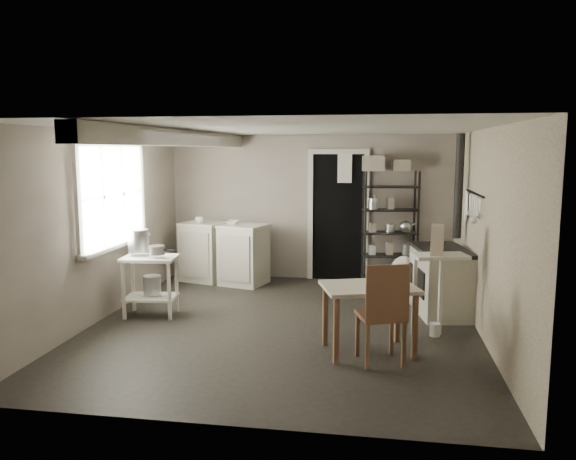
# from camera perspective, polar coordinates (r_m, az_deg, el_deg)

# --- Properties ---
(floor) EXTENTS (5.00, 5.00, 0.00)m
(floor) POSITION_cam_1_polar(r_m,az_deg,el_deg) (6.77, -0.41, -9.61)
(floor) COLOR black
(floor) RESTS_ON ground
(ceiling) EXTENTS (5.00, 5.00, 0.00)m
(ceiling) POSITION_cam_1_polar(r_m,az_deg,el_deg) (6.45, -0.43, 10.23)
(ceiling) COLOR silver
(ceiling) RESTS_ON wall_back
(wall_back) EXTENTS (4.50, 0.02, 2.30)m
(wall_back) POSITION_cam_1_polar(r_m,az_deg,el_deg) (8.97, 2.24, 2.28)
(wall_back) COLOR #9E9386
(wall_back) RESTS_ON ground
(wall_front) EXTENTS (4.50, 0.02, 2.30)m
(wall_front) POSITION_cam_1_polar(r_m,az_deg,el_deg) (4.11, -6.25, -4.78)
(wall_front) COLOR #9E9386
(wall_front) RESTS_ON ground
(wall_left) EXTENTS (0.02, 5.00, 2.30)m
(wall_left) POSITION_cam_1_polar(r_m,az_deg,el_deg) (7.23, -18.28, 0.46)
(wall_left) COLOR #9E9386
(wall_left) RESTS_ON ground
(wall_right) EXTENTS (0.02, 5.00, 2.30)m
(wall_right) POSITION_cam_1_polar(r_m,az_deg,el_deg) (6.53, 19.44, -0.38)
(wall_right) COLOR #9E9386
(wall_right) RESTS_ON ground
(window) EXTENTS (0.12, 1.76, 1.28)m
(window) POSITION_cam_1_polar(r_m,az_deg,el_deg) (7.36, -17.48, 3.36)
(window) COLOR silver
(window) RESTS_ON wall_left
(doorway) EXTENTS (0.96, 0.10, 2.08)m
(doorway) POSITION_cam_1_polar(r_m,az_deg,el_deg) (8.92, 5.08, 1.25)
(doorway) COLOR silver
(doorway) RESTS_ON ground
(ceiling_beam) EXTENTS (0.18, 5.00, 0.18)m
(ceiling_beam) POSITION_cam_1_polar(r_m,az_deg,el_deg) (6.76, -10.65, 9.15)
(ceiling_beam) COLOR silver
(ceiling_beam) RESTS_ON ceiling
(wallpaper_panel) EXTENTS (0.01, 5.00, 2.30)m
(wallpaper_panel) POSITION_cam_1_polar(r_m,az_deg,el_deg) (6.53, 19.35, -0.38)
(wallpaper_panel) COLOR #B8AF96
(wallpaper_panel) RESTS_ON wall_right
(utensil_rail) EXTENTS (0.06, 1.20, 0.44)m
(utensil_rail) POSITION_cam_1_polar(r_m,az_deg,el_deg) (7.07, 18.26, 3.55)
(utensil_rail) COLOR silver
(utensil_rail) RESTS_ON wall_right
(prep_table) EXTENTS (0.71, 0.54, 0.75)m
(prep_table) POSITION_cam_1_polar(r_m,az_deg,el_deg) (7.25, -13.78, -5.38)
(prep_table) COLOR silver
(prep_table) RESTS_ON ground
(stockpot) EXTENTS (0.32, 0.32, 0.28)m
(stockpot) POSITION_cam_1_polar(r_m,az_deg,el_deg) (7.27, -14.98, -1.03)
(stockpot) COLOR silver
(stockpot) RESTS_ON prep_table
(saucepan) EXTENTS (0.21, 0.21, 0.11)m
(saucepan) POSITION_cam_1_polar(r_m,az_deg,el_deg) (7.06, -13.19, -1.99)
(saucepan) COLOR silver
(saucepan) RESTS_ON prep_table
(bucket) EXTENTS (0.24, 0.24, 0.24)m
(bucket) POSITION_cam_1_polar(r_m,az_deg,el_deg) (7.27, -13.62, -5.45)
(bucket) COLOR silver
(bucket) RESTS_ON prep_table
(base_cabinets) EXTENTS (1.52, 0.95, 0.93)m
(base_cabinets) POSITION_cam_1_polar(r_m,az_deg,el_deg) (8.86, -6.52, -2.35)
(base_cabinets) COLOR beige
(base_cabinets) RESTS_ON ground
(mixing_bowl) EXTENTS (0.30, 0.30, 0.07)m
(mixing_bowl) POSITION_cam_1_polar(r_m,az_deg,el_deg) (8.71, -5.66, 0.78)
(mixing_bowl) COLOR white
(mixing_bowl) RESTS_ON base_cabinets
(counter_cup) EXTENTS (0.14, 0.14, 0.10)m
(counter_cup) POSITION_cam_1_polar(r_m,az_deg,el_deg) (8.85, -8.99, 0.95)
(counter_cup) COLOR white
(counter_cup) RESTS_ON base_cabinets
(shelf_rack) EXTENTS (0.87, 0.44, 1.75)m
(shelf_rack) POSITION_cam_1_polar(r_m,az_deg,el_deg) (8.68, 10.33, 0.63)
(shelf_rack) COLOR black
(shelf_rack) RESTS_ON ground
(shelf_jar) EXTENTS (0.12, 0.12, 0.20)m
(shelf_jar) POSITION_cam_1_polar(r_m,az_deg,el_deg) (8.68, 8.77, 3.49)
(shelf_jar) COLOR white
(shelf_jar) RESTS_ON shelf_rack
(storage_box_a) EXTENTS (0.34, 0.31, 0.23)m
(storage_box_a) POSITION_cam_1_polar(r_m,az_deg,el_deg) (8.57, 8.68, 7.68)
(storage_box_a) COLOR beige
(storage_box_a) RESTS_ON shelf_rack
(storage_box_b) EXTENTS (0.28, 0.26, 0.17)m
(storage_box_b) POSITION_cam_1_polar(r_m,az_deg,el_deg) (8.67, 11.43, 7.49)
(storage_box_b) COLOR beige
(storage_box_b) RESTS_ON shelf_rack
(stove) EXTENTS (0.75, 1.15, 0.84)m
(stove) POSITION_cam_1_polar(r_m,az_deg,el_deg) (7.40, 15.24, -4.84)
(stove) COLOR beige
(stove) RESTS_ON ground
(stovepipe) EXTENTS (0.14, 0.14, 1.39)m
(stovepipe) POSITION_cam_1_polar(r_m,az_deg,el_deg) (7.72, 16.97, 4.26)
(stovepipe) COLOR black
(stovepipe) RESTS_ON stove
(side_ledge) EXTENTS (0.66, 0.45, 0.92)m
(side_ledge) POSITION_cam_1_polar(r_m,az_deg,el_deg) (6.55, 15.05, -6.61)
(side_ledge) COLOR silver
(side_ledge) RESTS_ON ground
(oats_box) EXTENTS (0.16, 0.24, 0.33)m
(oats_box) POSITION_cam_1_polar(r_m,az_deg,el_deg) (6.39, 14.90, -1.64)
(oats_box) COLOR beige
(oats_box) RESTS_ON side_ledge
(work_table) EXTENTS (1.07, 0.89, 0.70)m
(work_table) POSITION_cam_1_polar(r_m,az_deg,el_deg) (5.86, 8.18, -8.66)
(work_table) COLOR beige
(work_table) RESTS_ON ground
(table_cup) EXTENTS (0.12, 0.12, 0.09)m
(table_cup) POSITION_cam_1_polar(r_m,az_deg,el_deg) (5.68, 10.21, -4.83)
(table_cup) COLOR white
(table_cup) RESTS_ON work_table
(chair) EXTENTS (0.53, 0.54, 1.01)m
(chair) POSITION_cam_1_polar(r_m,az_deg,el_deg) (5.58, 9.38, -8.42)
(chair) COLOR brown
(chair) RESTS_ON ground
(flour_sack) EXTENTS (0.48, 0.43, 0.50)m
(flour_sack) POSITION_cam_1_polar(r_m,az_deg,el_deg) (8.58, 11.68, -4.31)
(flour_sack) COLOR white
(flour_sack) RESTS_ON ground
(floor_crock) EXTENTS (0.13, 0.13, 0.15)m
(floor_crock) POSITION_cam_1_polar(r_m,az_deg,el_deg) (6.58, 14.69, -9.75)
(floor_crock) COLOR white
(floor_crock) RESTS_ON ground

